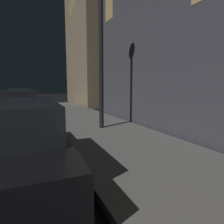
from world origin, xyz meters
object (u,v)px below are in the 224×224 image
object	(u,v)px
car_red	(18,106)
car_silver	(20,98)
street_lamp	(101,35)
car_black	(11,140)
car_green	(21,94)

from	to	relation	value
car_red	car_silver	world-z (taller)	same
car_red	street_lamp	xyz separation A→B (m)	(2.83, -3.75, 2.72)
car_black	car_red	xyz separation A→B (m)	(0.00, 6.54, -0.01)
car_silver	street_lamp	world-z (taller)	street_lamp
car_black	car_red	size ratio (longest dim) A/B	1.12
car_silver	street_lamp	bearing A→B (deg)	-74.94
car_black	car_silver	xyz separation A→B (m)	(0.00, 13.32, -0.02)
car_red	street_lamp	size ratio (longest dim) A/B	0.84
car_black	car_silver	world-z (taller)	same
car_black	car_red	distance (m)	6.54
street_lamp	car_green	bearing A→B (deg)	99.71
car_black	car_green	bearing A→B (deg)	90.00
car_silver	car_green	distance (m)	6.03
car_silver	car_green	world-z (taller)	same
car_green	street_lamp	size ratio (longest dim) A/B	0.89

